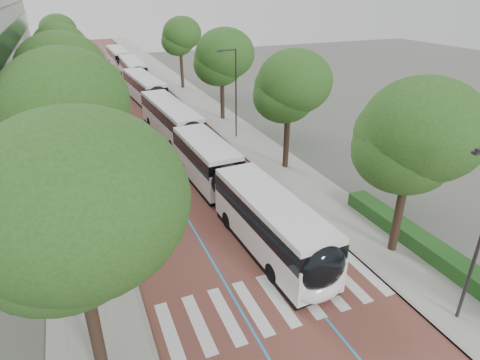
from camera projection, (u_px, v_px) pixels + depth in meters
name	position (u px, v px, depth m)	size (l,w,h in m)	color
ground	(284.00, 316.00, 17.41)	(160.00, 160.00, 0.00)	#51544C
road	(132.00, 100.00, 50.60)	(11.00, 140.00, 0.02)	brown
sidewalk_left	(69.00, 106.00, 47.96)	(4.00, 140.00, 0.12)	gray
sidewalk_right	(190.00, 94.00, 53.20)	(4.00, 140.00, 0.12)	gray
kerb_left	(86.00, 104.00, 48.63)	(0.20, 140.00, 0.14)	gray
kerb_right	(176.00, 95.00, 52.54)	(0.20, 140.00, 0.14)	gray
zebra_crossing	(277.00, 299.00, 18.29)	(10.55, 3.60, 0.01)	silver
lane_line_left	(119.00, 101.00, 50.04)	(0.12, 126.00, 0.01)	#2A8DD2
lane_line_right	(145.00, 99.00, 51.16)	(0.12, 126.00, 0.01)	#2A8DD2
hedge	(442.00, 257.00, 20.36)	(1.20, 14.00, 0.80)	#1D4518
streetlight_far	(234.00, 87.00, 35.89)	(1.82, 0.20, 8.00)	#2C2C2E
lamp_post_left	(104.00, 181.00, 20.12)	(0.14, 0.14, 8.00)	#2C2C2E
trees_left	(60.00, 77.00, 30.08)	(6.47, 60.80, 9.98)	black
trees_right	(251.00, 72.00, 34.50)	(6.00, 47.48, 8.93)	black
lead_bus	(240.00, 194.00, 24.18)	(3.30, 18.49, 3.20)	black
bus_queued_0	(172.00, 121.00, 37.28)	(3.26, 12.53, 3.20)	white
bus_queued_1	(145.00, 90.00, 48.74)	(3.33, 12.54, 3.20)	white
bus_queued_2	(133.00, 71.00, 59.74)	(2.64, 12.42, 3.20)	white
bus_queued_3	(119.00, 58.00, 70.20)	(2.71, 12.43, 3.20)	white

